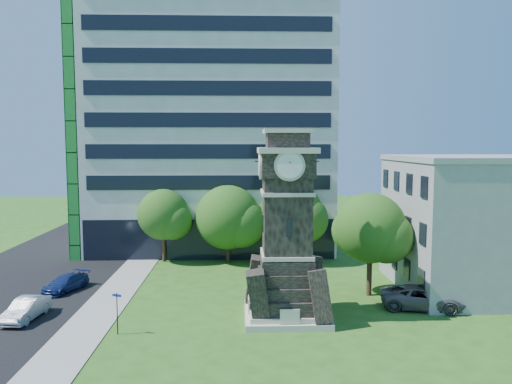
{
  "coord_description": "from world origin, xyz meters",
  "views": [
    {
      "loc": [
        0.05,
        -29.66,
        11.26
      ],
      "look_at": [
        1.18,
        7.14,
        7.76
      ],
      "focal_mm": 35.0,
      "sensor_mm": 36.0,
      "label": 1
    }
  ],
  "objects_px": {
    "car_street_mid": "(26,309)",
    "park_bench": "(272,309)",
    "car_street_north": "(66,283)",
    "street_sign": "(117,308)",
    "car_east_lot": "(423,298)",
    "clock_tower": "(287,238)"
  },
  "relations": [
    {
      "from": "clock_tower",
      "to": "car_street_north",
      "type": "xyz_separation_m",
      "value": [
        -16.49,
        6.37,
        -4.67
      ]
    },
    {
      "from": "car_street_mid",
      "to": "park_bench",
      "type": "xyz_separation_m",
      "value": [
        15.93,
        -0.04,
        -0.15
      ]
    },
    {
      "from": "car_street_mid",
      "to": "car_east_lot",
      "type": "relative_size",
      "value": 0.74
    },
    {
      "from": "car_street_mid",
      "to": "park_bench",
      "type": "distance_m",
      "value": 15.93
    },
    {
      "from": "car_street_mid",
      "to": "street_sign",
      "type": "xyz_separation_m",
      "value": [
        6.53,
        -2.77,
        0.9
      ]
    },
    {
      "from": "clock_tower",
      "to": "car_east_lot",
      "type": "distance_m",
      "value": 10.63
    },
    {
      "from": "car_street_north",
      "to": "street_sign",
      "type": "distance_m",
      "value": 11.0
    },
    {
      "from": "car_east_lot",
      "to": "park_bench",
      "type": "relative_size",
      "value": 2.9
    },
    {
      "from": "car_east_lot",
      "to": "street_sign",
      "type": "xyz_separation_m",
      "value": [
        -19.84,
        -4.04,
        0.8
      ]
    },
    {
      "from": "car_street_mid",
      "to": "street_sign",
      "type": "height_order",
      "value": "street_sign"
    },
    {
      "from": "car_street_mid",
      "to": "park_bench",
      "type": "bearing_deg",
      "value": 5.48
    },
    {
      "from": "car_street_mid",
      "to": "street_sign",
      "type": "relative_size",
      "value": 1.64
    },
    {
      "from": "clock_tower",
      "to": "car_street_mid",
      "type": "height_order",
      "value": "clock_tower"
    },
    {
      "from": "park_bench",
      "to": "car_street_mid",
      "type": "bearing_deg",
      "value": 167.31
    },
    {
      "from": "park_bench",
      "to": "street_sign",
      "type": "bearing_deg",
      "value": -176.38
    },
    {
      "from": "car_east_lot",
      "to": "street_sign",
      "type": "bearing_deg",
      "value": 114.58
    },
    {
      "from": "car_street_north",
      "to": "park_bench",
      "type": "xyz_separation_m",
      "value": [
        15.59,
        -6.32,
        -0.08
      ]
    },
    {
      "from": "car_street_north",
      "to": "car_street_mid",
      "type": "bearing_deg",
      "value": -72.47
    },
    {
      "from": "park_bench",
      "to": "street_sign",
      "type": "xyz_separation_m",
      "value": [
        -9.4,
        -2.72,
        1.05
      ]
    },
    {
      "from": "car_street_mid",
      "to": "car_street_north",
      "type": "relative_size",
      "value": 0.98
    },
    {
      "from": "clock_tower",
      "to": "car_east_lot",
      "type": "bearing_deg",
      "value": 8.16
    },
    {
      "from": "car_street_north",
      "to": "street_sign",
      "type": "relative_size",
      "value": 1.66
    }
  ]
}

